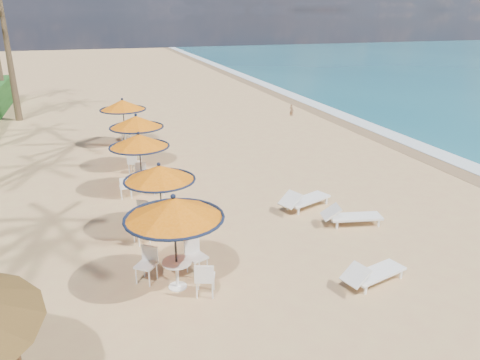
# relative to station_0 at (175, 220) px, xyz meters

# --- Properties ---
(ground) EXTENTS (160.00, 160.00, 0.00)m
(ground) POSITION_rel_station_0_xyz_m (4.90, -0.14, -1.85)
(ground) COLOR tan
(ground) RESTS_ON ground
(foam_strip) EXTENTS (1.20, 140.00, 0.04)m
(foam_strip) POSITION_rel_station_0_xyz_m (14.20, 9.86, -1.85)
(foam_strip) COLOR white
(foam_strip) RESTS_ON ground
(wetsand_band) EXTENTS (1.40, 140.00, 0.02)m
(wetsand_band) POSITION_rel_station_0_xyz_m (13.30, 9.86, -1.85)
(wetsand_band) COLOR olive
(wetsand_band) RESTS_ON ground
(station_0) EXTENTS (2.43, 2.43, 2.53)m
(station_0) POSITION_rel_station_0_xyz_m (0.00, 0.00, 0.00)
(station_0) COLOR black
(station_0) RESTS_ON ground
(station_1) EXTENTS (2.19, 2.19, 2.29)m
(station_1) POSITION_rel_station_0_xyz_m (0.08, 3.21, -0.18)
(station_1) COLOR black
(station_1) RESTS_ON ground
(station_2) EXTENTS (2.26, 2.26, 2.36)m
(station_2) POSITION_rel_station_0_xyz_m (-0.05, 6.96, -0.13)
(station_2) COLOR black
(station_2) RESTS_ON ground
(station_3) EXTENTS (2.33, 2.33, 2.43)m
(station_3) POSITION_rel_station_0_xyz_m (0.16, 9.91, 0.00)
(station_3) COLOR black
(station_3) RESTS_ON ground
(station_4) EXTENTS (2.33, 2.33, 2.43)m
(station_4) POSITION_rel_station_0_xyz_m (-0.01, 14.07, -0.08)
(station_4) COLOR black
(station_4) RESTS_ON ground
(lounger_near) EXTENTS (1.95, 1.05, 0.67)m
(lounger_near) POSITION_rel_station_0_xyz_m (4.68, -1.41, -1.54)
(lounger_near) COLOR white
(lounger_near) RESTS_ON ground
(lounger_mid) EXTENTS (2.03, 0.99, 0.70)m
(lounger_mid) POSITION_rel_station_0_xyz_m (5.96, 1.85, -1.52)
(lounger_mid) COLOR white
(lounger_mid) RESTS_ON ground
(lounger_far) EXTENTS (2.13, 1.34, 0.73)m
(lounger_far) POSITION_rel_station_0_xyz_m (5.11, 3.52, -1.51)
(lounger_far) COLOR white
(lounger_far) RESTS_ON ground
(person) EXTENTS (0.31, 0.37, 0.85)m
(person) POSITION_rel_station_0_xyz_m (10.94, 17.67, -1.42)
(person) COLOR #8B6547
(person) RESTS_ON ground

